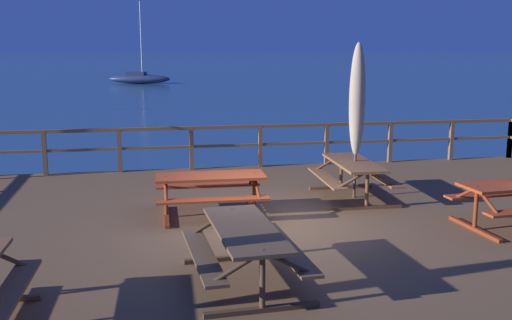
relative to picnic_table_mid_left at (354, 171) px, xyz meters
The scene contains 8 objects.
ground_plane 2.83m from the picnic_table_mid_left, 146.08° to the right, with size 600.00×600.00×0.00m, color navy.
wooden_deck 2.72m from the picnic_table_mid_left, 146.08° to the right, with size 16.13×10.14×0.61m, color brown.
railing_waterside_far 4.09m from the picnic_table_mid_left, 121.53° to the left, with size 15.93×0.10×1.09m.
picnic_table_mid_left is the anchor object (origin of this frame).
picnic_table_mid_centre 4.89m from the picnic_table_mid_left, 126.04° to the right, with size 1.53×2.22×0.78m.
picnic_table_front_left 3.08m from the picnic_table_mid_left, 166.29° to the right, with size 2.00×1.44×0.78m.
patio_umbrella_short_front 1.43m from the picnic_table_mid_left, 45.31° to the left, with size 0.32×0.32×3.14m.
sailboat_distant 47.89m from the picnic_table_mid_left, 95.67° to the left, with size 6.23×3.25×7.72m.
Camera 1 is at (-1.94, -9.80, 3.69)m, focal length 41.77 mm.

